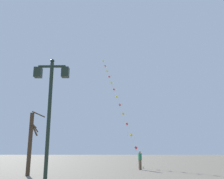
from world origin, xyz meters
TOP-DOWN VIEW (x-y plane):
  - ground_plane at (0.00, 20.00)m, footprint 160.00×160.00m
  - twin_lantern_lamp_post at (-3.49, 6.25)m, footprint 1.36×0.28m
  - kite_train at (-0.83, 31.60)m, footprint 5.20×17.68m
  - kite_flyer at (1.27, 21.05)m, footprint 0.31×0.63m
  - bare_tree at (-7.19, 15.23)m, footprint 1.23×1.92m

SIDE VIEW (x-z plane):
  - ground_plane at x=0.00m, z-range 0.00..0.00m
  - kite_flyer at x=1.27m, z-range 0.05..1.76m
  - bare_tree at x=-7.19m, z-range 0.07..4.69m
  - twin_lantern_lamp_post at x=-3.49m, z-range 1.00..6.30m
  - kite_train at x=-0.83m, z-range 0.18..18.22m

